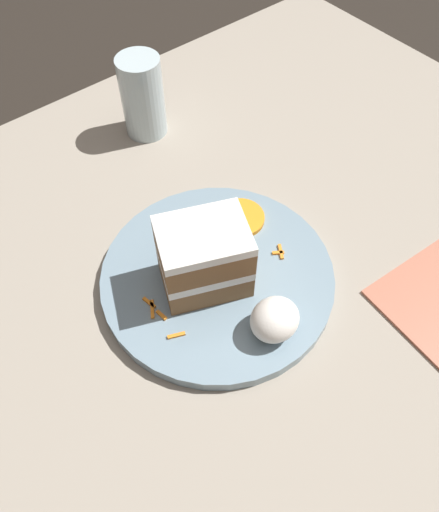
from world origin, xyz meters
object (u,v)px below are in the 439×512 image
at_px(cream_dollop, 273,321).
at_px(drinking_glass, 143,102).
at_px(cake_slice, 204,258).
at_px(plate, 220,275).
at_px(orange_garnish, 240,218).

distance_m(cream_dollop, drinking_glass, 0.40).
bearing_deg(cream_dollop, cake_slice, -81.17).
height_order(cake_slice, cream_dollop, cake_slice).
bearing_deg(drinking_glass, plate, 72.84).
bearing_deg(cake_slice, drinking_glass, -177.58).
bearing_deg(drinking_glass, orange_garnish, 86.17).
height_order(plate, cream_dollop, cream_dollop).
bearing_deg(plate, cream_dollop, 86.79).
bearing_deg(orange_garnish, drinking_glass, -93.83).
distance_m(orange_garnish, drinking_glass, 0.24).
bearing_deg(cream_dollop, drinking_glass, -103.74).
bearing_deg(orange_garnish, cake_slice, 25.51).
xyz_separation_m(cream_dollop, drinking_glass, (-0.09, -0.39, 0.01)).
bearing_deg(cream_dollop, plate, -93.21).
height_order(plate, orange_garnish, orange_garnish).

